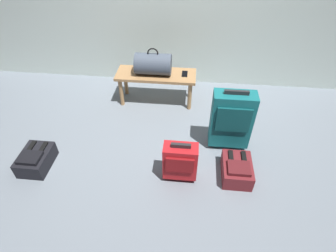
{
  "coord_description": "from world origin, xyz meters",
  "views": [
    {
      "loc": [
        0.27,
        -1.94,
        2.16
      ],
      "look_at": [
        0.05,
        0.22,
        0.25
      ],
      "focal_mm": 28.94,
      "sensor_mm": 36.0,
      "label": 1
    }
  ],
  "objects_px": {
    "backpack_dark": "(36,159)",
    "suitcase_upright_teal": "(231,119)",
    "backpack_maroon": "(237,169)",
    "duffel_bag_slate": "(153,64)",
    "bench": "(156,78)",
    "cell_phone": "(185,74)",
    "suitcase_small_red": "(180,161)"
  },
  "relations": [
    {
      "from": "suitcase_upright_teal",
      "to": "backpack_maroon",
      "type": "distance_m",
      "value": 0.51
    },
    {
      "from": "cell_phone",
      "to": "backpack_maroon",
      "type": "distance_m",
      "value": 1.38
    },
    {
      "from": "duffel_bag_slate",
      "to": "suitcase_upright_teal",
      "type": "distance_m",
      "value": 1.2
    },
    {
      "from": "suitcase_small_red",
      "to": "backpack_maroon",
      "type": "xyz_separation_m",
      "value": [
        0.55,
        0.08,
        -0.15
      ]
    },
    {
      "from": "suitcase_upright_teal",
      "to": "backpack_dark",
      "type": "xyz_separation_m",
      "value": [
        -1.96,
        -0.5,
        -0.28
      ]
    },
    {
      "from": "cell_phone",
      "to": "suitcase_upright_teal",
      "type": "bearing_deg",
      "value": -55.83
    },
    {
      "from": "bench",
      "to": "duffel_bag_slate",
      "type": "bearing_deg",
      "value": 180.0
    },
    {
      "from": "backpack_maroon",
      "to": "duffel_bag_slate",
      "type": "bearing_deg",
      "value": 129.56
    },
    {
      "from": "suitcase_small_red",
      "to": "backpack_maroon",
      "type": "relative_size",
      "value": 1.21
    },
    {
      "from": "cell_phone",
      "to": "backpack_maroon",
      "type": "relative_size",
      "value": 0.38
    },
    {
      "from": "backpack_maroon",
      "to": "suitcase_upright_teal",
      "type": "bearing_deg",
      "value": 98.32
    },
    {
      "from": "suitcase_upright_teal",
      "to": "backpack_dark",
      "type": "height_order",
      "value": "suitcase_upright_teal"
    },
    {
      "from": "bench",
      "to": "backpack_dark",
      "type": "distance_m",
      "value": 1.67
    },
    {
      "from": "bench",
      "to": "suitcase_upright_teal",
      "type": "distance_m",
      "value": 1.17
    },
    {
      "from": "suitcase_small_red",
      "to": "backpack_dark",
      "type": "distance_m",
      "value": 1.47
    },
    {
      "from": "suitcase_small_red",
      "to": "backpack_maroon",
      "type": "height_order",
      "value": "suitcase_small_red"
    },
    {
      "from": "cell_phone",
      "to": "backpack_dark",
      "type": "xyz_separation_m",
      "value": [
        -1.43,
        -1.28,
        -0.33
      ]
    },
    {
      "from": "backpack_dark",
      "to": "suitcase_upright_teal",
      "type": "bearing_deg",
      "value": 14.4
    },
    {
      "from": "bench",
      "to": "suitcase_small_red",
      "type": "relative_size",
      "value": 2.17
    },
    {
      "from": "duffel_bag_slate",
      "to": "suitcase_small_red",
      "type": "height_order",
      "value": "duffel_bag_slate"
    },
    {
      "from": "suitcase_upright_teal",
      "to": "suitcase_small_red",
      "type": "relative_size",
      "value": 1.57
    },
    {
      "from": "cell_phone",
      "to": "backpack_dark",
      "type": "height_order",
      "value": "cell_phone"
    },
    {
      "from": "duffel_bag_slate",
      "to": "cell_phone",
      "type": "distance_m",
      "value": 0.41
    },
    {
      "from": "duffel_bag_slate",
      "to": "suitcase_upright_teal",
      "type": "height_order",
      "value": "duffel_bag_slate"
    },
    {
      "from": "duffel_bag_slate",
      "to": "suitcase_small_red",
      "type": "distance_m",
      "value": 1.37
    },
    {
      "from": "backpack_maroon",
      "to": "backpack_dark",
      "type": "bearing_deg",
      "value": -177.93
    },
    {
      "from": "cell_phone",
      "to": "suitcase_small_red",
      "type": "relative_size",
      "value": 0.31
    },
    {
      "from": "cell_phone",
      "to": "suitcase_upright_teal",
      "type": "xyz_separation_m",
      "value": [
        0.53,
        -0.78,
        -0.05
      ]
    },
    {
      "from": "backpack_dark",
      "to": "bench",
      "type": "bearing_deg",
      "value": 49.59
    },
    {
      "from": "bench",
      "to": "backpack_dark",
      "type": "xyz_separation_m",
      "value": [
        -1.07,
        -1.26,
        -0.26
      ]
    },
    {
      "from": "bench",
      "to": "cell_phone",
      "type": "height_order",
      "value": "cell_phone"
    },
    {
      "from": "suitcase_small_red",
      "to": "backpack_dark",
      "type": "xyz_separation_m",
      "value": [
        -1.47,
        0.0,
        -0.15
      ]
    }
  ]
}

